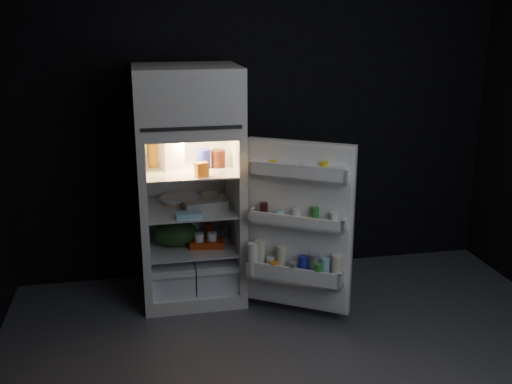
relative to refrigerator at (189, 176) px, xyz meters
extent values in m
cube|color=#505055|center=(0.61, -1.32, -0.96)|extent=(4.00, 3.40, 0.00)
cube|color=black|center=(0.61, 0.38, 0.39)|extent=(4.00, 0.00, 2.70)
cube|color=black|center=(0.61, -3.02, 0.39)|extent=(4.00, 0.00, 2.70)
cube|color=white|center=(0.00, -0.02, -0.91)|extent=(0.76, 0.70, 0.10)
cube|color=white|center=(-0.35, -0.02, -0.26)|extent=(0.05, 0.70, 1.20)
cube|color=white|center=(0.35, -0.02, -0.26)|extent=(0.05, 0.70, 1.20)
cube|color=white|center=(0.00, 0.30, -0.26)|extent=(0.66, 0.05, 1.20)
cube|color=white|center=(0.00, -0.02, 0.37)|extent=(0.76, 0.70, 0.06)
cube|color=white|center=(0.00, -0.02, 0.61)|extent=(0.76, 0.70, 0.42)
cube|color=black|center=(0.00, -0.38, 0.43)|extent=(0.68, 0.01, 0.02)
cube|color=white|center=(-0.33, -0.05, -0.26)|extent=(0.01, 0.65, 1.20)
cube|color=white|center=(0.33, -0.05, -0.26)|extent=(0.01, 0.65, 1.20)
cube|color=white|center=(0.00, -0.05, 0.34)|extent=(0.66, 0.65, 0.01)
cube|color=white|center=(0.00, -0.05, -0.85)|extent=(0.66, 0.65, 0.01)
cube|color=white|center=(0.00, -0.05, 0.06)|extent=(0.65, 0.63, 0.01)
cube|color=white|center=(0.00, -0.05, -0.24)|extent=(0.65, 0.63, 0.01)
cube|color=white|center=(0.00, -0.05, -0.54)|extent=(0.65, 0.63, 0.01)
cube|color=white|center=(-0.17, -0.03, -0.74)|extent=(0.32, 0.59, 0.22)
cube|color=white|center=(0.17, -0.03, -0.74)|extent=(0.32, 0.59, 0.22)
cube|color=white|center=(-0.17, -0.35, -0.65)|extent=(0.32, 0.02, 0.03)
cube|color=white|center=(0.17, -0.35, -0.65)|extent=(0.32, 0.02, 0.03)
cube|color=#FFE5B2|center=(0.00, -0.10, 0.32)|extent=(0.14, 0.14, 0.02)
cube|color=white|center=(0.71, -0.55, -0.26)|extent=(0.67, 0.45, 1.22)
cube|color=white|center=(0.70, -0.58, -0.26)|extent=(0.61, 0.39, 1.18)
cube|color=white|center=(0.68, -0.61, 0.11)|extent=(0.62, 0.44, 0.02)
cube|color=white|center=(0.66, -0.64, 0.15)|extent=(0.59, 0.38, 0.10)
cube|color=white|center=(0.96, -0.79, 0.15)|extent=(0.06, 0.09, 0.10)
cube|color=white|center=(0.40, -0.44, 0.15)|extent=(0.06, 0.09, 0.10)
cube|color=white|center=(0.67, -0.62, -0.22)|extent=(0.63, 0.45, 0.02)
cube|color=white|center=(0.65, -0.65, -0.19)|extent=(0.59, 0.38, 0.09)
cube|color=white|center=(0.95, -0.79, -0.19)|extent=(0.07, 0.10, 0.09)
cube|color=white|center=(0.40, -0.44, -0.19)|extent=(0.07, 0.10, 0.09)
cube|color=white|center=(0.66, -0.63, -0.63)|extent=(0.65, 0.48, 0.02)
cube|color=white|center=(0.63, -0.68, -0.57)|extent=(0.59, 0.38, 0.13)
cube|color=white|center=(0.94, -0.81, -0.57)|extent=(0.09, 0.13, 0.13)
cube|color=white|center=(0.39, -0.46, -0.57)|extent=(0.09, 0.13, 0.13)
cube|color=white|center=(0.68, -0.61, 0.21)|extent=(0.61, 0.43, 0.02)
cylinder|color=yellow|center=(0.83, -0.71, 0.18)|extent=(0.08, 0.08, 0.12)
cylinder|color=silver|center=(0.71, -0.63, 0.17)|extent=(0.08, 0.08, 0.10)
cylinder|color=yellow|center=(0.53, -0.52, 0.17)|extent=(0.08, 0.08, 0.09)
cylinder|color=white|center=(0.90, -0.75, -0.15)|extent=(0.08, 0.08, 0.11)
cylinder|color=#338C33|center=(0.78, -0.68, -0.14)|extent=(0.07, 0.07, 0.13)
cylinder|color=silver|center=(0.67, -0.62, -0.16)|extent=(0.08, 0.08, 0.11)
cylinder|color=#99D0ED|center=(0.57, -0.55, -0.17)|extent=(0.08, 0.08, 0.07)
cylinder|color=black|center=(0.47, -0.49, -0.15)|extent=(0.08, 0.08, 0.12)
cylinder|color=beige|center=(0.92, -0.79, -0.50)|extent=(0.10, 0.10, 0.22)
cylinder|color=#99D0ED|center=(0.85, -0.75, -0.52)|extent=(0.08, 0.08, 0.19)
cylinder|color=#B9B9BD|center=(0.78, -0.71, -0.51)|extent=(0.09, 0.09, 0.21)
cylinder|color=#1C229A|center=(0.72, -0.66, -0.53)|extent=(0.09, 0.09, 0.18)
cylinder|color=beige|center=(0.58, -0.58, -0.50)|extent=(0.09, 0.09, 0.23)
cylinder|color=silver|center=(0.51, -0.54, -0.55)|extent=(0.09, 0.09, 0.13)
cylinder|color=beige|center=(0.44, -0.49, -0.49)|extent=(0.10, 0.10, 0.26)
cylinder|color=#338C33|center=(0.80, -0.76, -0.54)|extent=(0.08, 0.08, 0.16)
cylinder|color=#B9B9BD|center=(0.64, -0.67, -0.54)|extent=(0.08, 0.08, 0.14)
cylinder|color=orange|center=(0.52, -0.59, -0.55)|extent=(0.08, 0.08, 0.12)
cylinder|color=white|center=(0.39, -0.51, -0.50)|extent=(0.10, 0.10, 0.24)
cylinder|color=white|center=(0.44, -0.49, -0.37)|extent=(0.05, 0.05, 0.02)
cube|color=white|center=(-0.12, 0.00, 0.19)|extent=(0.18, 0.18, 0.24)
cylinder|color=#1C229A|center=(0.11, -0.03, 0.14)|extent=(0.13, 0.13, 0.14)
cylinder|color=black|center=(0.22, -0.03, 0.14)|extent=(0.13, 0.13, 0.13)
cylinder|color=#AA7B1B|center=(-0.26, 0.08, 0.18)|extent=(0.10, 0.10, 0.22)
cube|color=orange|center=(0.07, -0.27, 0.12)|extent=(0.10, 0.09, 0.10)
cube|color=gray|center=(0.11, -0.14, -0.19)|extent=(0.33, 0.16, 0.07)
cylinder|color=tan|center=(-0.07, 0.08, -0.21)|extent=(0.36, 0.36, 0.04)
cube|color=#99D0ED|center=(-0.04, -0.29, -0.21)|extent=(0.19, 0.10, 0.04)
cube|color=beige|center=(0.17, 0.14, -0.20)|extent=(0.15, 0.13, 0.05)
ellipsoid|color=#193815|center=(-0.12, -0.04, -0.43)|extent=(0.35, 0.30, 0.20)
cube|color=#AC300E|center=(0.11, -0.12, -0.50)|extent=(0.27, 0.17, 0.05)
cylinder|color=#AC300E|center=(0.16, 0.15, -0.48)|extent=(0.08, 0.08, 0.09)
cylinder|color=#B9B9BD|center=(0.28, 0.07, -0.48)|extent=(0.08, 0.08, 0.09)
camera|label=1|loc=(-0.37, -4.36, 1.18)|focal=42.00mm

